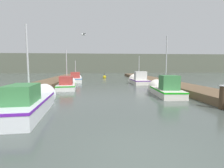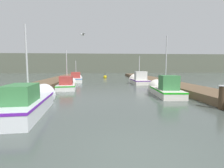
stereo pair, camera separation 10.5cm
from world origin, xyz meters
name	(u,v)px [view 1 (the left image)]	position (x,y,z in m)	size (l,w,h in m)	color
ground_plane	(143,159)	(0.00, 0.00, 0.00)	(200.00, 200.00, 0.00)	#47514C
dock_left	(48,83)	(-6.51, 16.00, 0.24)	(2.61, 40.00, 0.48)	brown
dock_right	(162,82)	(6.51, 16.00, 0.24)	(2.61, 40.00, 0.48)	brown
distant_shore_ridge	(100,64)	(0.00, 60.14, 3.07)	(120.00, 16.00, 6.14)	#565B4C
fishing_boat_0	(31,101)	(-4.15, 4.66, 0.46)	(1.88, 5.74, 4.34)	silver
fishing_boat_1	(164,89)	(3.98, 8.93, 0.42)	(1.84, 4.83, 4.78)	silver
fishing_boat_2	(67,84)	(-4.01, 13.78, 0.37)	(2.09, 5.50, 4.23)	silver
fishing_boat_3	(138,80)	(4.04, 17.64, 0.43)	(1.79, 4.60, 3.91)	silver
fishing_boat_4	(76,78)	(-4.12, 21.45, 0.40)	(2.21, 6.14, 3.40)	silver
mooring_piling_0	(223,97)	(5.15, 4.29, 0.60)	(0.37, 0.37, 1.19)	#473523
channel_buoy	(104,77)	(0.25, 28.01, 0.18)	(0.63, 0.63, 1.13)	gold
seagull_lead	(83,35)	(-1.84, 6.83, 3.98)	(0.35, 0.55, 0.12)	white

